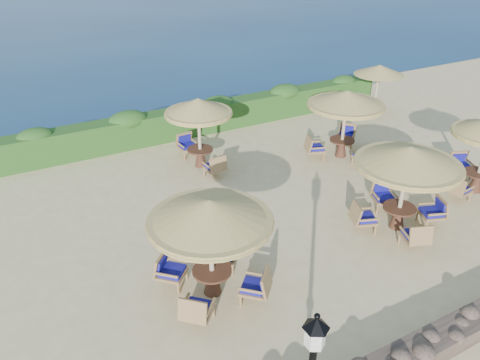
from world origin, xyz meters
TOP-DOWN VIEW (x-y plane):
  - ground at (0.00, 0.00)m, footprint 120.00×120.00m
  - hedge at (0.00, 7.20)m, footprint 18.00×0.90m
  - stone_wall at (0.00, -6.20)m, footprint 15.00×0.65m
  - extra_parasol at (7.80, 5.20)m, footprint 2.30×2.30m
  - cafe_set_0 at (-4.32, -2.31)m, footprint 2.93×2.93m
  - cafe_set_1 at (1.77, -2.37)m, footprint 3.03×3.03m
  - cafe_set_3 at (-1.72, 4.17)m, footprint 2.46×2.84m
  - cafe_set_4 at (3.48, 2.34)m, footprint 2.93×2.93m

SIDE VIEW (x-z plane):
  - ground at x=0.00m, z-range 0.00..0.00m
  - stone_wall at x=0.00m, z-range 0.00..0.44m
  - hedge at x=0.00m, z-range 0.00..1.20m
  - cafe_set_0 at x=-4.32m, z-range 0.53..3.18m
  - cafe_set_1 at x=1.77m, z-range 0.55..3.21m
  - cafe_set_3 at x=-1.72m, z-range 0.61..3.26m
  - cafe_set_4 at x=3.48m, z-range 0.61..3.27m
  - extra_parasol at x=7.80m, z-range 0.97..3.37m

